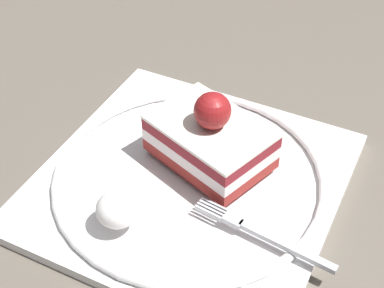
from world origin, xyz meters
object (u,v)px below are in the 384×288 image
Objects in this scene: cake_slice at (210,138)px; dessert_plate at (192,177)px; fork at (259,233)px; whipped_cream_dollop at (117,209)px.

dessert_plate is at bearing -16.63° from cake_slice.
dessert_plate is at bearing -115.12° from fork.
fork reaches higher than dessert_plate.
whipped_cream_dollop reaches higher than fork.
dessert_plate is 0.09m from whipped_cream_dollop.
whipped_cream_dollop is at bearing -16.09° from cake_slice.
dessert_plate is 7.71× the size of whipped_cream_dollop.
fork is at bearing 111.75° from whipped_cream_dollop.
whipped_cream_dollop is (0.08, -0.02, 0.02)m from dessert_plate.
cake_slice is 3.45× the size of whipped_cream_dollop.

